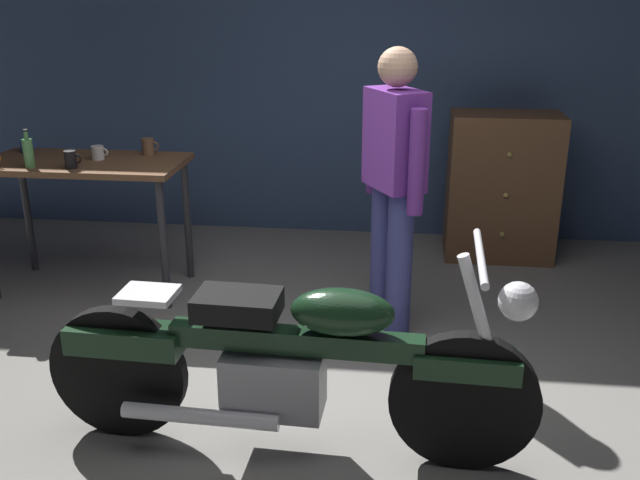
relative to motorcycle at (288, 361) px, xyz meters
name	(u,v)px	position (x,y,z in m)	size (l,w,h in m)	color
ground_plane	(307,412)	(0.04, 0.30, -0.45)	(12.00, 12.00, 0.00)	gray
back_wall	(353,42)	(0.04, 3.10, 1.10)	(8.00, 0.12, 3.10)	#384C70
workbench	(85,177)	(-1.61, 1.65, 0.34)	(1.30, 0.64, 0.90)	brown
motorcycle	(288,361)	(0.00, 0.00, 0.00)	(2.19, 0.60, 1.00)	black
person_standing	(394,180)	(0.41, 1.30, 0.48)	(0.38, 0.50, 1.67)	#464A97
wooden_dresser	(502,187)	(1.21, 2.60, 0.10)	(0.80, 0.47, 1.10)	brown
mug_brown_stoneware	(148,146)	(-1.24, 1.86, 0.51)	(0.12, 0.08, 0.11)	brown
mug_white_ceramic	(98,153)	(-1.52, 1.69, 0.50)	(0.11, 0.08, 0.09)	white
mug_black_matte	(71,159)	(-1.59, 1.44, 0.51)	(0.11, 0.07, 0.11)	black
mug_blue_enamel	(27,146)	(-2.09, 1.84, 0.49)	(0.11, 0.08, 0.09)	#2D51AD
bottle	(28,152)	(-1.86, 1.43, 0.55)	(0.06, 0.06, 0.24)	#4C8C4C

